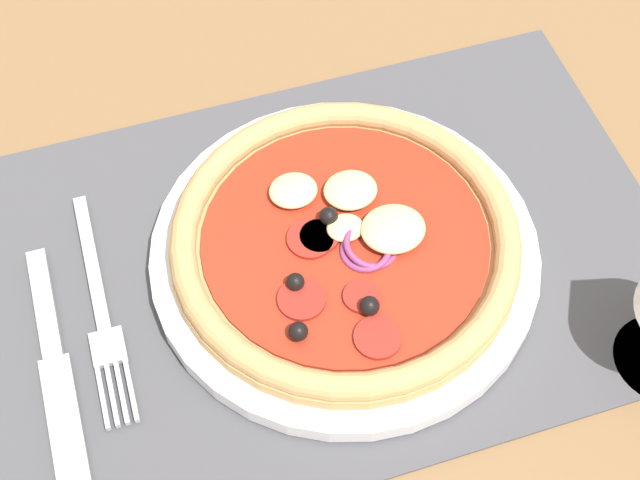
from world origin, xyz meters
TOP-DOWN VIEW (x-y plane):
  - ground_plane at (0.00, 0.00)cm, footprint 190.00×140.00cm
  - placemat at (0.00, 0.00)cm, footprint 49.91×31.98cm
  - plate at (-2.27, 0.56)cm, footprint 26.52×26.52cm
  - pizza at (-2.29, 0.56)cm, footprint 23.56×23.56cm
  - fork at (14.47, 0.08)cm, footprint 2.27×18.02cm
  - knife at (18.00, 3.98)cm, footprint 2.07×20.01cm

SIDE VIEW (x-z plane):
  - ground_plane at x=0.00cm, z-range -2.40..0.00cm
  - placemat at x=0.00cm, z-range 0.00..0.40cm
  - fork at x=14.47cm, z-range 0.40..0.84cm
  - knife at x=18.00cm, z-range 0.35..0.96cm
  - plate at x=-2.27cm, z-range 0.40..1.80cm
  - pizza at x=-2.29cm, z-range 1.59..4.20cm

